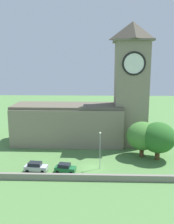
% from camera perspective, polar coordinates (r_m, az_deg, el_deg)
% --- Properties ---
extents(ground_plane, '(200.00, 200.00, 0.00)m').
position_cam_1_polar(ground_plane, '(66.58, 1.45, -7.44)').
color(ground_plane, '#517F42').
extents(church, '(35.57, 11.03, 31.37)m').
position_cam_1_polar(church, '(65.60, 1.28, 0.86)').
color(church, gray).
rests_on(church, ground).
extents(quay_barrier, '(57.46, 0.70, 1.24)m').
position_cam_1_polar(quay_barrier, '(47.18, 1.21, -14.80)').
color(quay_barrier, gray).
rests_on(quay_barrier, ground).
extents(car_silver, '(4.67, 2.62, 1.91)m').
position_cam_1_polar(car_silver, '(51.67, -11.66, -12.22)').
color(car_silver, silver).
rests_on(car_silver, ground).
extents(car_green, '(4.31, 2.70, 1.84)m').
position_cam_1_polar(car_green, '(50.40, -5.05, -12.69)').
color(car_green, '#1E6B38').
rests_on(car_green, ground).
extents(streetlamp_west_mid, '(0.44, 0.44, 7.80)m').
position_cam_1_polar(streetlamp_west_mid, '(50.42, 3.01, -7.52)').
color(streetlamp_west_mid, '#9EA0A5').
rests_on(streetlamp_west_mid, ground).
extents(tree_riverside_west, '(7.54, 7.54, 8.51)m').
position_cam_1_polar(tree_riverside_west, '(57.30, 16.04, -5.67)').
color(tree_riverside_west, brown).
rests_on(tree_riverside_west, ground).
extents(tree_by_tower, '(7.21, 7.21, 8.20)m').
position_cam_1_polar(tree_by_tower, '(58.30, 12.60, -5.37)').
color(tree_by_tower, brown).
rests_on(tree_by_tower, ground).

